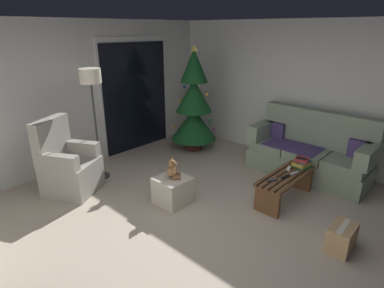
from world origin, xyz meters
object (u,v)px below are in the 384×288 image
cell_phone (302,158)px  cardboard_box_taped_mid_floor (342,238)px  remote_black (285,177)px  couch (310,153)px  book_stack (302,163)px  floor_lamp (91,87)px  teddy_bear_chestnut (173,170)px  remote_graphite (272,180)px  armchair (68,167)px  christmas_tree (194,105)px  ottoman (173,190)px  remote_silver (295,173)px  remote_white (289,168)px  coffee_table (285,183)px

cell_phone → cardboard_box_taped_mid_floor: 1.39m
remote_black → cardboard_box_taped_mid_floor: remote_black is taller
couch → book_stack: 0.68m
floor_lamp → teddy_bear_chestnut: floor_lamp is taller
remote_graphite → armchair: (-1.66, 2.47, -0.01)m
book_stack → christmas_tree: (0.25, 2.41, 0.44)m
floor_lamp → ottoman: floor_lamp is taller
cardboard_box_taped_mid_floor → book_stack: bearing=44.9°
floor_lamp → cardboard_box_taped_mid_floor: floor_lamp is taller
remote_silver → book_stack: size_ratio=0.58×
floor_lamp → cardboard_box_taped_mid_floor: bearing=-76.9°
book_stack → cell_phone: bearing=115.2°
book_stack → armchair: 3.48m
cell_phone → floor_lamp: bearing=109.2°
couch → remote_black: size_ratio=12.44×
remote_silver → remote_black: same height
book_stack → cardboard_box_taped_mid_floor: bearing=-135.1°
armchair → book_stack: bearing=-47.5°
armchair → floor_lamp: size_ratio=0.63×
remote_white → armchair: size_ratio=0.14×
remote_silver → floor_lamp: size_ratio=0.09×
remote_graphite → cardboard_box_taped_mid_floor: size_ratio=0.39×
armchair → ottoman: armchair is taller
remote_graphite → cardboard_box_taped_mid_floor: 1.09m
floor_lamp → christmas_tree: bearing=-7.0°
teddy_bear_chestnut → armchair: bearing=120.8°
remote_white → floor_lamp: (-1.59, 2.55, 1.09)m
remote_graphite → book_stack: book_stack is taller
cell_phone → remote_silver: bearing=173.6°
remote_white → floor_lamp: size_ratio=0.09×
cardboard_box_taped_mid_floor → remote_silver: bearing=54.0°
cell_phone → floor_lamp: 3.32m
remote_black → floor_lamp: size_ratio=0.09×
book_stack → armchair: armchair is taller
floor_lamp → remote_white: bearing=-57.9°
remote_black → teddy_bear_chestnut: (-1.04, 1.16, 0.09)m
book_stack → ottoman: book_stack is taller
remote_graphite → cardboard_box_taped_mid_floor: (-0.25, -1.03, -0.26)m
armchair → floor_lamp: (0.58, 0.09, 1.10)m
coffee_table → armchair: 3.20m
coffee_table → ottoman: size_ratio=2.50×
coffee_table → christmas_tree: bearing=74.9°
remote_white → christmas_tree: christmas_tree is taller
book_stack → teddy_bear_chestnut: 1.91m
ottoman → cardboard_box_taped_mid_floor: 2.19m
cardboard_box_taped_mid_floor → floor_lamp: bearing=103.1°
coffee_table → remote_black: (-0.09, -0.03, 0.15)m
cardboard_box_taped_mid_floor → teddy_bear_chestnut: bearing=105.4°
couch → cardboard_box_taped_mid_floor: couch is taller
remote_black → ottoman: size_ratio=0.35×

